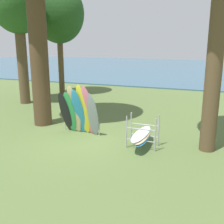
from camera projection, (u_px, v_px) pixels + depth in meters
ground_plane at (79, 140)px, 11.47m from camera, size 80.00×80.00×0.00m
lake_water at (179, 68)px, 40.02m from camera, size 80.00×36.00×0.10m
tree_mid_behind at (18, 5)px, 16.67m from camera, size 3.23×3.23×8.04m
tree_far_left_back at (59, 14)px, 19.78m from camera, size 3.62×3.62×7.90m
leaning_board_pile at (79, 112)px, 11.90m from camera, size 1.96×0.80×2.24m
board_storage_rack at (142, 135)px, 10.63m from camera, size 1.15×2.13×1.25m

